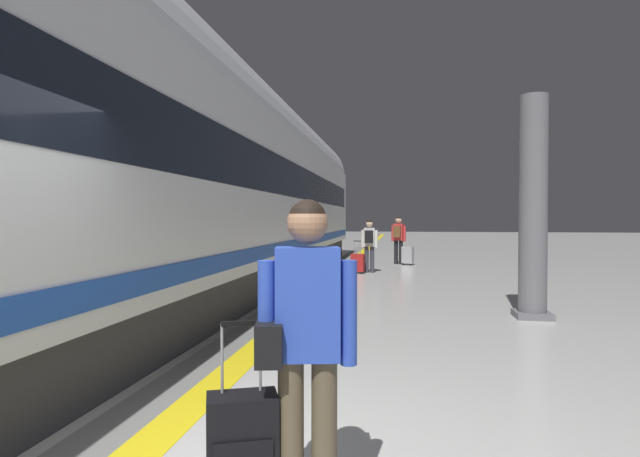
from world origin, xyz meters
TOP-DOWN VIEW (x-y plane):
  - safety_line_strip at (-0.59, 10.00)m, footprint 0.36×80.00m
  - tactile_edge_band at (-0.93, 10.00)m, footprint 0.63×80.00m
  - high_speed_train at (-2.71, 7.33)m, footprint 2.94×27.18m
  - traveller_foreground at (0.67, 0.05)m, footprint 0.56×0.35m
  - rolling_suitcase_foreground at (0.33, -0.01)m, footprint 0.43×0.34m
  - passenger_near at (1.11, 15.43)m, footprint 0.51×0.39m
  - suitcase_near at (1.44, 15.11)m, footprint 0.44×0.35m
  - passenger_mid at (0.27, 12.44)m, footprint 0.49×0.31m
  - suitcase_mid at (-0.05, 12.14)m, footprint 0.41×0.28m
  - platform_pillar at (3.30, 5.99)m, footprint 0.56×0.56m

SIDE VIEW (x-z plane):
  - tactile_edge_band at x=-0.93m, z-range 0.00..0.01m
  - safety_line_strip at x=-0.59m, z-range 0.00..0.01m
  - suitcase_mid at x=-0.05m, z-range -0.17..0.80m
  - suitcase_near at x=1.44m, z-range 0.03..0.67m
  - rolling_suitcase_foreground at x=0.33m, z-range -0.17..0.88m
  - passenger_mid at x=0.27m, z-range 0.15..1.72m
  - traveller_foreground at x=0.67m, z-range 0.13..1.85m
  - passenger_near at x=1.11m, z-range 0.16..1.84m
  - platform_pillar at x=3.30m, z-range -0.08..3.52m
  - high_speed_train at x=-2.71m, z-range 0.01..4.99m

